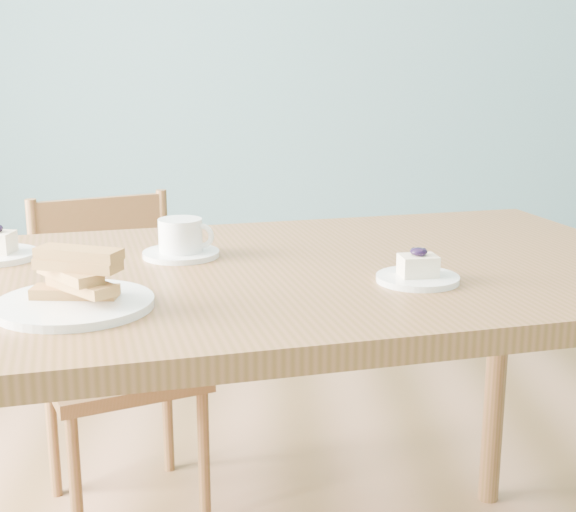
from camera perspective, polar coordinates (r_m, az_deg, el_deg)
The scene contains 5 objects.
dining_table at distance 1.56m, azimuth -0.40°, elevation -3.67°, with size 1.68×1.20×0.81m.
dining_chair at distance 2.20m, azimuth -12.02°, elevation -6.91°, with size 0.51×0.50×0.85m.
cheesecake_plate_near at distance 1.45m, azimuth 9.22°, elevation -1.20°, with size 0.15×0.15×0.06m.
coffee_cup at distance 1.63m, azimuth -7.59°, elevation 1.09°, with size 0.15×0.15×0.08m.
biscotti_plate at distance 1.32m, azimuth -15.01°, elevation -2.32°, with size 0.25×0.25×0.10m.
Camera 1 is at (-0.30, -1.29, 1.20)m, focal length 50.00 mm.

